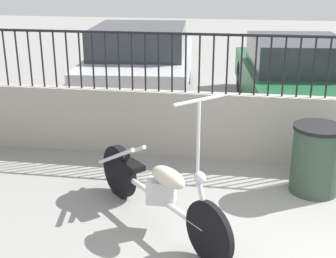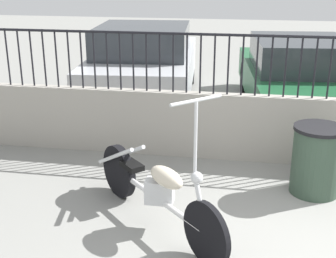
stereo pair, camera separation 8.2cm
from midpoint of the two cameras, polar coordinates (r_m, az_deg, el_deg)
The scene contains 6 objects.
low_wall at distance 6.45m, azimuth 17.09°, elevation -0.26°, with size 9.24×0.18×0.91m.
fence_railing at distance 6.20m, azimuth 17.98°, elevation 8.31°, with size 9.24×0.04×0.80m.
motorcycle_white at distance 4.79m, azimuth -1.46°, elevation -6.98°, with size 1.64×1.68×1.49m.
trash_bin at distance 5.66m, azimuth 18.06°, elevation -3.61°, with size 0.59×0.59×0.81m.
car_silver at distance 9.20m, azimuth -2.65°, elevation 8.08°, with size 2.21×4.30×1.45m.
car_green at distance 8.69m, azimuth 15.75°, elevation 6.33°, with size 2.14×4.17×1.33m.
Camera 2 is at (-0.83, -3.46, 2.53)m, focal length 50.00 mm.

